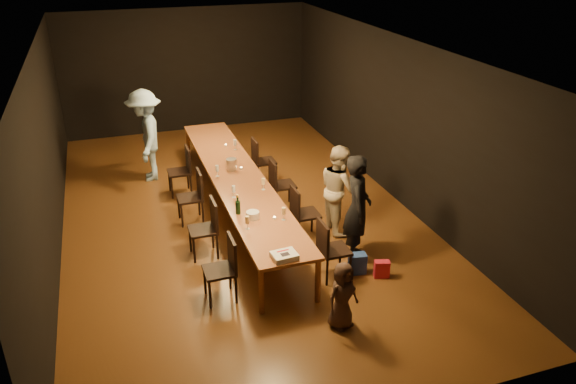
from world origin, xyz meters
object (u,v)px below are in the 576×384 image
object	(u,v)px
chair_left_1	(203,229)
chair_left_2	(190,197)
man_blue	(146,136)
woman_birthday	(357,208)
plate_stack	(253,215)
child	(342,295)
chair_left_0	(219,270)
chair_left_3	(179,171)
chair_right_0	(334,249)
chair_right_2	(283,184)
ice_bucket	(231,164)
woman_tan	(339,189)
birthday_cake	(284,256)
champagne_bottle	(238,204)
chair_right_1	(306,213)
table	(237,178)
chair_right_3	(264,161)

from	to	relation	value
chair_left_1	chair_left_2	xyz separation A→B (m)	(0.00, 1.20, 0.00)
man_blue	chair_left_2	bearing A→B (deg)	18.29
chair_left_1	woman_birthday	distance (m)	2.40
plate_stack	chair_left_1	bearing A→B (deg)	148.86
chair_left_1	child	world-z (taller)	same
chair_left_0	chair_left_3	bearing A→B (deg)	0.00
chair_right_0	chair_left_2	size ratio (longest dim) A/B	1.00
chair_left_2	plate_stack	size ratio (longest dim) A/B	4.74
woman_birthday	chair_right_2	bearing A→B (deg)	37.15
chair_left_0	chair_left_1	xyz separation A→B (m)	(0.00, 1.20, 0.00)
chair_left_0	ice_bucket	size ratio (longest dim) A/B	4.47
woman_birthday	ice_bucket	distance (m)	2.70
woman_tan	birthday_cake	bearing A→B (deg)	138.24
chair_right_0	champagne_bottle	world-z (taller)	champagne_bottle
chair_left_0	woman_tan	bearing A→B (deg)	-60.46
woman_birthday	champagne_bottle	size ratio (longest dim) A/B	5.39
chair_right_1	chair_left_3	world-z (taller)	same
chair_right_1	chair_left_1	xyz separation A→B (m)	(-1.70, 0.00, 0.00)
chair_left_2	woman_birthday	distance (m)	3.02
woman_birthday	chair_left_0	bearing A→B (deg)	122.45
chair_left_0	chair_right_1	bearing A→B (deg)	-54.78
chair_right_1	champagne_bottle	bearing A→B (deg)	-80.22
chair_right_0	chair_right_2	distance (m)	2.40
table	chair_left_1	size ratio (longest dim) A/B	6.45
woman_birthday	chair_left_1	bearing A→B (deg)	92.52
chair_right_3	ice_bucket	distance (m)	1.31
chair_right_3	chair_right_0	bearing A→B (deg)	-0.00
chair_left_3	plate_stack	world-z (taller)	chair_left_3
woman_birthday	ice_bucket	bearing A→B (deg)	53.65
woman_birthday	child	world-z (taller)	woman_birthday
chair_left_3	woman_tan	world-z (taller)	woman_tan
table	chair_left_2	distance (m)	0.88
chair_left_0	woman_tan	distance (m)	2.69
chair_right_0	chair_left_0	bearing A→B (deg)	-90.00
chair_left_1	woman_birthday	xyz separation A→B (m)	(2.23, -0.81, 0.39)
chair_left_1	ice_bucket	distance (m)	1.76
chair_left_2	birthday_cake	size ratio (longest dim) A/B	2.69
chair_right_3	child	world-z (taller)	same
woman_tan	champagne_bottle	bearing A→B (deg)	99.50
chair_right_1	birthday_cake	world-z (taller)	chair_right_1
child	chair_left_0	bearing A→B (deg)	122.63
chair_left_1	birthday_cake	xyz separation A→B (m)	(0.79, -1.63, 0.32)
chair_left_3	birthday_cake	distance (m)	4.12
chair_left_0	child	world-z (taller)	same
chair_left_2	birthday_cake	xyz separation A→B (m)	(0.79, -2.83, 0.32)
chair_right_2	woman_birthday	bearing A→B (deg)	14.70
chair_right_0	woman_birthday	distance (m)	0.76
chair_right_0	chair_right_2	world-z (taller)	same
chair_right_1	chair_right_2	world-z (taller)	same
chair_left_2	woman_tan	world-z (taller)	woman_tan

